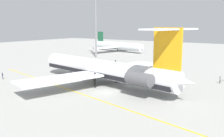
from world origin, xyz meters
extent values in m
plane|color=#9E9E99|center=(0.00, 0.00, 0.00)|extent=(306.82, 306.82, 0.00)
cylinder|color=silver|center=(-5.17, 5.41, 3.58)|extent=(40.35, 11.49, 4.29)
cone|color=silver|center=(-24.96, 9.05, 3.58)|extent=(5.14, 4.86, 4.12)
cone|color=silver|center=(14.61, 1.78, 3.96)|extent=(6.81, 4.72, 3.65)
cube|color=black|center=(-5.17, 5.41, 2.61)|extent=(39.48, 11.41, 0.94)
cube|color=silver|center=(-8.06, -5.33, 2.83)|extent=(11.48, 19.05, 0.43)
cube|color=silver|center=(-4.05, 16.48, 2.83)|extent=(8.06, 18.34, 0.43)
cylinder|color=#515156|center=(7.83, -0.49, 3.90)|extent=(5.73, 3.42, 2.49)
cube|color=silver|center=(7.97, 0.25, 3.90)|extent=(3.41, 1.93, 0.52)
cylinder|color=#515156|center=(9.08, 6.31, 3.90)|extent=(5.73, 3.42, 2.49)
cube|color=silver|center=(8.95, 5.57, 3.90)|extent=(3.41, 1.93, 0.52)
cube|color=orange|center=(11.97, 2.26, 9.52)|extent=(5.79, 1.47, 7.60)
cube|color=silver|center=(11.79, -1.20, 13.02)|extent=(5.09, 6.88, 0.30)
cube|color=silver|center=(13.04, 5.57, 13.02)|extent=(5.09, 6.88, 0.30)
cylinder|color=black|center=(-17.27, 7.63, 1.63)|extent=(0.47, 0.47, 3.25)
cylinder|color=black|center=(-4.48, 1.79, 1.63)|extent=(0.47, 0.47, 3.25)
cylinder|color=black|center=(-3.23, 8.55, 1.63)|extent=(0.47, 0.47, 3.25)
cylinder|color=silver|center=(-42.51, 68.55, 2.91)|extent=(31.66, 9.81, 3.77)
cone|color=silver|center=(-27.04, 65.50, 2.91)|extent=(3.72, 4.11, 3.58)
cube|color=silver|center=(-40.75, 77.46, 2.54)|extent=(8.17, 15.18, 0.45)
cube|color=silver|center=(-44.27, 59.64, 2.54)|extent=(8.17, 15.18, 0.45)
cube|color=#195133|center=(-55.62, 71.14, 7.37)|extent=(4.11, 1.17, 5.14)
cylinder|color=black|center=(-42.51, 68.55, 1.27)|extent=(0.45, 0.45, 2.54)
cylinder|color=black|center=(-29.67, -4.69, 0.41)|extent=(0.10, 0.10, 0.81)
cylinder|color=black|center=(-29.55, -4.78, 0.41)|extent=(0.10, 0.10, 0.81)
cylinder|color=#191E4C|center=(-29.61, -4.74, 1.14)|extent=(0.27, 0.27, 0.64)
sphere|color=#8C6647|center=(-29.61, -4.74, 1.59)|extent=(0.25, 0.25, 0.25)
cylinder|color=#191E4C|center=(-29.75, -4.62, 1.17)|extent=(0.07, 0.07, 0.55)
cylinder|color=#191E4C|center=(-29.47, -4.85, 1.17)|extent=(0.07, 0.07, 0.55)
cylinder|color=black|center=(-19.35, 32.20, 0.41)|extent=(0.10, 0.10, 0.81)
cylinder|color=black|center=(-19.46, 32.11, 0.41)|extent=(0.10, 0.10, 0.81)
cylinder|color=#262628|center=(-19.40, 32.16, 1.13)|extent=(0.27, 0.27, 0.64)
sphere|color=#DBB28E|center=(-19.40, 32.16, 1.58)|extent=(0.25, 0.25, 0.25)
cylinder|color=#262628|center=(-19.26, 32.27, 1.16)|extent=(0.07, 0.07, 0.55)
cylinder|color=#262628|center=(-19.54, 32.05, 1.16)|extent=(0.07, 0.07, 0.55)
cylinder|color=black|center=(17.42, 21.84, 0.42)|extent=(0.10, 0.10, 0.84)
cylinder|color=black|center=(17.56, 21.78, 0.42)|extent=(0.10, 0.10, 0.84)
cylinder|color=gray|center=(17.49, 21.81, 1.17)|extent=(0.28, 0.28, 0.67)
sphere|color=brown|center=(17.49, 21.81, 1.64)|extent=(0.26, 0.26, 0.26)
cylinder|color=gray|center=(17.32, 21.88, 1.21)|extent=(0.08, 0.08, 0.57)
cylinder|color=gray|center=(17.66, 21.73, 1.21)|extent=(0.08, 0.08, 0.57)
cone|color=#EA590F|center=(-22.16, 31.36, 0.28)|extent=(0.40, 0.40, 0.55)
cone|color=#EA590F|center=(-26.64, 21.92, 0.28)|extent=(0.40, 0.40, 0.55)
cube|color=gold|center=(-5.17, -3.53, 0.00)|extent=(73.25, 17.32, 0.01)
cylinder|color=slate|center=(-36.72, 43.20, 14.44)|extent=(0.70, 0.70, 28.88)
camera|label=1|loc=(29.68, -41.03, 13.83)|focal=40.55mm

